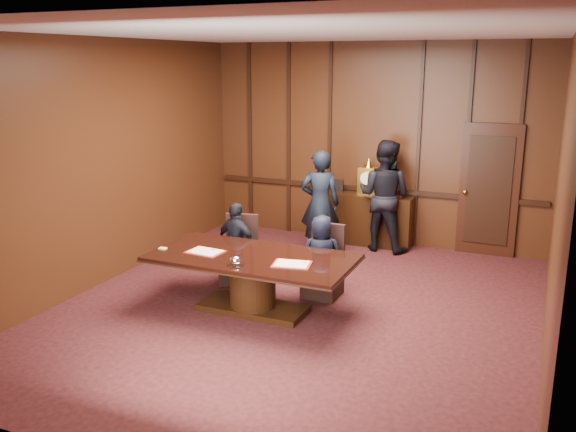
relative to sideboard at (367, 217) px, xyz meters
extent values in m
plane|color=black|center=(0.00, -3.26, -0.49)|extent=(7.00, 7.00, 0.00)
plane|color=silver|center=(0.00, -3.26, 3.01)|extent=(7.00, 7.00, 0.00)
cube|color=black|center=(0.00, 0.24, 1.26)|extent=(6.00, 0.04, 3.50)
cube|color=black|center=(0.00, -6.76, 1.26)|extent=(6.00, 0.04, 3.50)
cube|color=black|center=(-3.00, -3.26, 1.26)|extent=(0.04, 7.00, 3.50)
cube|color=black|center=(3.00, -3.26, 1.26)|extent=(0.04, 7.00, 3.50)
cube|color=black|center=(0.00, 0.21, 0.46)|extent=(5.90, 0.05, 0.08)
cube|color=black|center=(2.00, 0.20, 0.61)|extent=(0.95, 0.06, 2.20)
sphere|color=gold|center=(1.63, 0.13, 0.56)|extent=(0.08, 0.08, 0.08)
cube|color=black|center=(0.00, 0.00, -0.04)|extent=(1.60, 0.45, 0.90)
cube|color=black|center=(-0.70, 0.00, -0.46)|extent=(0.12, 0.40, 0.06)
cube|color=black|center=(0.70, 0.00, -0.46)|extent=(0.12, 0.40, 0.06)
cube|color=gold|center=(0.00, 0.00, 0.65)|extent=(0.34, 0.18, 0.48)
cylinder|color=white|center=(0.00, -0.10, 0.71)|extent=(0.22, 0.03, 0.22)
cone|color=gold|center=(0.00, 0.00, 0.97)|extent=(0.14, 0.14, 0.16)
cube|color=black|center=(-0.55, 0.02, 0.52)|extent=(0.18, 0.04, 0.22)
cube|color=red|center=(0.50, 0.02, 0.47)|extent=(0.22, 0.12, 0.12)
cube|color=black|center=(-0.51, -3.51, -0.45)|extent=(1.40, 0.60, 0.08)
cylinder|color=black|center=(-0.51, -3.51, -0.10)|extent=(0.60, 0.60, 0.62)
cube|color=black|center=(-0.51, -3.51, 0.22)|extent=(2.62, 1.32, 0.02)
cube|color=black|center=(-0.51, -3.51, 0.24)|extent=(2.60, 1.30, 0.06)
cube|color=#B21D10|center=(-1.12, -3.64, 0.28)|extent=(0.49, 0.37, 0.01)
cube|color=white|center=(-1.12, -3.64, 0.29)|extent=(0.42, 0.31, 0.01)
cube|color=#B21D10|center=(0.10, -3.65, 0.28)|extent=(0.51, 0.41, 0.01)
cube|color=white|center=(0.10, -3.65, 0.29)|extent=(0.45, 0.35, 0.01)
cube|color=white|center=(-0.51, -3.96, 0.28)|extent=(0.20, 0.14, 0.01)
ellipsoid|color=white|center=(-0.51, -3.96, 0.34)|extent=(0.13, 0.13, 0.10)
cube|color=#F5CC77|center=(-1.72, -3.73, 0.28)|extent=(0.10, 0.07, 0.01)
cube|color=black|center=(-1.16, -2.66, -0.26)|extent=(0.57, 0.57, 0.46)
cube|color=black|center=(-1.20, -2.45, 0.23)|extent=(0.48, 0.16, 0.55)
cylinder|color=black|center=(-1.36, -2.86, -0.37)|extent=(0.04, 0.04, 0.23)
cylinder|color=black|center=(-0.96, -2.46, -0.37)|extent=(0.04, 0.04, 0.23)
cube|color=black|center=(0.14, -2.66, -0.26)|extent=(0.48, 0.48, 0.46)
cube|color=black|center=(0.14, -2.45, 0.23)|extent=(0.48, 0.06, 0.55)
cylinder|color=black|center=(-0.06, -2.86, -0.37)|extent=(0.04, 0.04, 0.23)
cylinder|color=black|center=(0.34, -2.46, -0.37)|extent=(0.04, 0.04, 0.23)
imported|color=black|center=(-1.16, -2.71, 0.12)|extent=(0.76, 0.44, 1.22)
imported|color=black|center=(0.14, -2.71, 0.10)|extent=(0.66, 0.54, 1.16)
imported|color=black|center=(-0.53, -0.97, 0.41)|extent=(0.75, 0.61, 1.78)
imported|color=black|center=(0.35, -0.22, 0.47)|extent=(1.01, 0.83, 1.90)
camera|label=1|loc=(2.85, -10.13, 2.69)|focal=38.00mm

